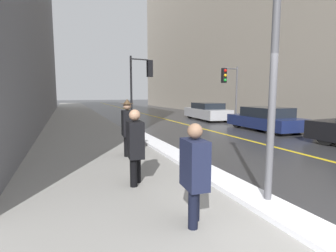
{
  "coord_description": "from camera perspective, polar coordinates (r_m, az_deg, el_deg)",
  "views": [
    {
      "loc": [
        -2.8,
        -2.18,
        1.87
      ],
      "look_at": [
        -0.4,
        4.0,
        1.05
      ],
      "focal_mm": 28.0,
      "sensor_mm": 36.0,
      "label": 1
    }
  ],
  "objects": [
    {
      "name": "traffic_light_near",
      "position": [
        14.43,
        -5.55,
        10.59
      ],
      "size": [
        1.31,
        0.44,
        3.83
      ],
      "rotation": [
        0.0,
        0.0,
        0.16
      ],
      "color": "#515156",
      "rests_on": "ground"
    },
    {
      "name": "pedestrian_nearside",
      "position": [
        3.73,
        5.79,
        -9.42
      ],
      "size": [
        0.31,
        0.49,
        1.47
      ],
      "rotation": [
        0.0,
        0.0,
        -1.64
      ],
      "color": "black",
      "rests_on": "ground"
    },
    {
      "name": "snow_bank_curb",
      "position": [
        8.26,
        0.57,
        -5.66
      ],
      "size": [
        0.65,
        12.3,
        0.11
      ],
      "color": "white",
      "rests_on": "ground"
    },
    {
      "name": "parked_car_silver",
      "position": [
        19.17,
        8.45,
        3.13
      ],
      "size": [
        2.03,
        4.76,
        1.22
      ],
      "rotation": [
        0.0,
        0.0,
        1.5
      ],
      "color": "#B2B2B7",
      "rests_on": "ground"
    },
    {
      "name": "pedestrian_in_glasses",
      "position": [
        5.35,
        -7.17,
        -3.82
      ],
      "size": [
        0.33,
        0.52,
        1.56
      ],
      "rotation": [
        0.0,
        0.0,
        -1.64
      ],
      "color": "black",
      "rests_on": "ground"
    },
    {
      "name": "pedestrian_in_fedora",
      "position": [
        7.91,
        -8.79,
        0.2
      ],
      "size": [
        0.37,
        0.55,
        1.72
      ],
      "rotation": [
        0.0,
        0.0,
        -1.64
      ],
      "color": "black",
      "rests_on": "ground"
    },
    {
      "name": "building_facade_right",
      "position": [
        30.09,
        12.45,
        23.13
      ],
      "size": [
        6.0,
        36.0,
        20.58
      ],
      "color": "gray",
      "rests_on": "ground"
    },
    {
      "name": "traffic_light_far",
      "position": [
        17.13,
        13.13,
        9.27
      ],
      "size": [
        1.31,
        0.43,
        3.59
      ],
      "rotation": [
        0.0,
        0.0,
        3.29
      ],
      "color": "#515156",
      "rests_on": "ground"
    },
    {
      "name": "parked_car_navy",
      "position": [
        14.44,
        20.44,
        1.39
      ],
      "size": [
        1.97,
        4.37,
        1.19
      ],
      "rotation": [
        0.0,
        0.0,
        1.54
      ],
      "color": "navy",
      "rests_on": "ground"
    },
    {
      "name": "ground_plane",
      "position": [
        4.01,
        29.27,
        -21.66
      ],
      "size": [
        160.0,
        160.0,
        0.0
      ],
      "primitive_type": "plane",
      "color": "#2D2D30"
    },
    {
      "name": "sidewalk_slab",
      "position": [
        17.3,
        -18.46,
        0.49
      ],
      "size": [
        4.0,
        80.0,
        0.01
      ],
      "color": "gray",
      "rests_on": "ground"
    },
    {
      "name": "lamp_post",
      "position": [
        4.62,
        22.25,
        15.86
      ],
      "size": [
        0.28,
        0.28,
        4.3
      ],
      "color": "#515156",
      "rests_on": "ground"
    },
    {
      "name": "road_centre_stripe",
      "position": [
        18.57,
        0.35,
        1.26
      ],
      "size": [
        0.16,
        80.0,
        0.0
      ],
      "color": "gold",
      "rests_on": "ground"
    }
  ]
}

